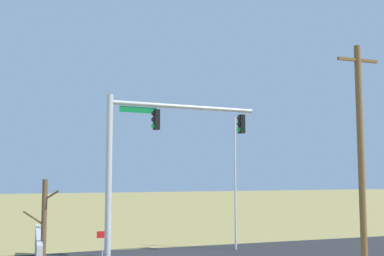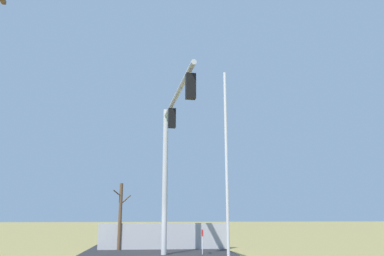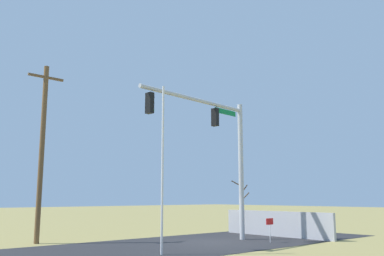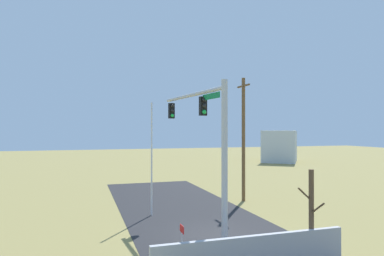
{
  "view_description": "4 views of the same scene",
  "coord_description": "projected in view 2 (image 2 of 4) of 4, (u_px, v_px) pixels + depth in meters",
  "views": [
    {
      "loc": [
        5.45,
        20.73,
        3.96
      ],
      "look_at": [
        -2.1,
        -1.45,
        6.27
      ],
      "focal_mm": 43.69,
      "sensor_mm": 36.0,
      "label": 1
    },
    {
      "loc": [
        -17.13,
        0.23,
        2.01
      ],
      "look_at": [
        -1.39,
        -1.35,
        5.72
      ],
      "focal_mm": 34.28,
      "sensor_mm": 36.0,
      "label": 2
    },
    {
      "loc": [
        -15.4,
        -16.07,
        2.31
      ],
      "look_at": [
        -1.19,
        0.01,
        5.86
      ],
      "focal_mm": 39.06,
      "sensor_mm": 36.0,
      "label": 3
    },
    {
      "loc": [
        16.4,
        -6.31,
        5.3
      ],
      "look_at": [
        -1.6,
        -0.58,
        5.41
      ],
      "focal_mm": 32.31,
      "sensor_mm": 36.0,
      "label": 4
    }
  ],
  "objects": [
    {
      "name": "retaining_fence",
      "position": [
        165.0,
        236.0,
        21.33
      ],
      "size": [
        0.2,
        7.6,
        1.47
      ],
      "primitive_type": "cube",
      "color": "#A8A8AD",
      "rests_on": "ground_plane"
    },
    {
      "name": "sidewalk_corner",
      "position": [
        163.0,
        253.0,
        19.32
      ],
      "size": [
        6.0,
        6.0,
        0.01
      ],
      "primitive_type": "cube",
      "color": "#B7B5AD",
      "rests_on": "ground_plane"
    },
    {
      "name": "bare_tree",
      "position": [
        120.0,
        215.0,
        21.23
      ],
      "size": [
        1.27,
        1.02,
        3.76
      ],
      "color": "brown",
      "rests_on": "ground_plane"
    },
    {
      "name": "flagpole",
      "position": [
        227.0,
        169.0,
        12.53
      ],
      "size": [
        0.1,
        0.1,
        7.02
      ],
      "primitive_type": "cylinder",
      "color": "silver",
      "rests_on": "ground_plane"
    },
    {
      "name": "signal_mast",
      "position": [
        171.0,
        145.0,
        17.72
      ],
      "size": [
        7.6,
        1.02,
        7.56
      ],
      "color": "#B2B5BA",
      "rests_on": "ground_plane"
    },
    {
      "name": "open_sign",
      "position": [
        202.0,
        236.0,
        18.69
      ],
      "size": [
        0.56,
        0.04,
        1.22
      ],
      "color": "silver",
      "rests_on": "ground_plane"
    }
  ]
}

